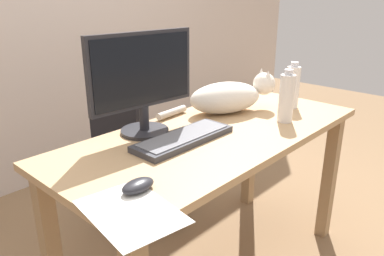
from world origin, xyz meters
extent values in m
cube|color=tan|center=(0.00, 0.00, 0.72)|extent=(1.44, 0.63, 0.03)
cube|color=#977752|center=(0.66, -0.26, 0.35)|extent=(0.06, 0.06, 0.71)
cube|color=#977752|center=(-0.66, 0.26, 0.35)|extent=(0.06, 0.06, 0.71)
cube|color=#977752|center=(0.66, 0.26, 0.35)|extent=(0.06, 0.06, 0.71)
cylinder|color=black|center=(0.11, 0.62, 0.02)|extent=(0.48, 0.48, 0.04)
cylinder|color=black|center=(0.11, 0.62, 0.23)|extent=(0.06, 0.06, 0.45)
cylinder|color=black|center=(0.11, 0.62, 0.48)|extent=(0.44, 0.44, 0.06)
cube|color=black|center=(-0.08, 0.60, 0.71)|extent=(0.10, 0.36, 0.40)
cylinder|color=#232328|center=(-0.21, 0.21, 0.75)|extent=(0.20, 0.20, 0.01)
cylinder|color=#232328|center=(-0.21, 0.21, 0.80)|extent=(0.04, 0.04, 0.10)
cube|color=#232328|center=(-0.21, 0.21, 1.00)|extent=(0.48, 0.07, 0.30)
cube|color=black|center=(-0.22, 0.19, 1.00)|extent=(0.45, 0.05, 0.27)
cube|color=#333338|center=(-0.17, 0.02, 0.75)|extent=(0.44, 0.15, 0.02)
cube|color=slate|center=(-0.17, 0.02, 0.76)|extent=(0.40, 0.12, 0.00)
ellipsoid|color=silver|center=(0.23, 0.13, 0.81)|extent=(0.40, 0.32, 0.15)
sphere|color=silver|center=(0.42, 0.04, 0.86)|extent=(0.11, 0.11, 0.11)
cone|color=silver|center=(0.44, 0.07, 0.91)|extent=(0.04, 0.04, 0.04)
cone|color=silver|center=(0.41, 0.01, 0.91)|extent=(0.04, 0.04, 0.04)
cylinder|color=silver|center=(0.01, 0.28, 0.76)|extent=(0.18, 0.04, 0.03)
ellipsoid|color=#232328|center=(-0.55, -0.15, 0.76)|extent=(0.11, 0.06, 0.04)
cube|color=white|center=(-0.63, -0.23, 0.74)|extent=(0.25, 0.32, 0.00)
cylinder|color=silver|center=(0.31, -0.15, 0.85)|extent=(0.07, 0.07, 0.21)
cylinder|color=silver|center=(0.31, -0.15, 0.96)|extent=(0.04, 0.04, 0.02)
cylinder|color=silver|center=(0.53, -0.06, 0.84)|extent=(0.07, 0.07, 0.21)
cylinder|color=silver|center=(0.53, -0.06, 0.96)|extent=(0.04, 0.04, 0.02)
camera|label=1|loc=(-1.17, -0.95, 1.30)|focal=35.43mm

